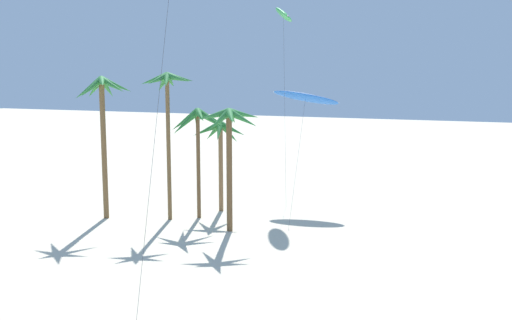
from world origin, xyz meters
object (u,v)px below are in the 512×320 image
Objects in this scene: palm_tree_1 at (167,93)px; flying_kite_1 at (283,15)px; palm_tree_0 at (102,102)px; palm_tree_3 at (220,138)px; flying_kite_4 at (305,98)px; palm_tree_2 at (198,125)px; palm_tree_4 at (229,129)px.

palm_tree_1 is 14.19m from flying_kite_1.
palm_tree_0 is at bearing -124.92° from flying_kite_1.
flying_kite_1 is at bearing 73.15° from palm_tree_3.
palm_tree_1 is at bearing -111.39° from flying_kite_1.
palm_tree_2 is at bearing -120.71° from flying_kite_4.
palm_tree_0 is 17.71m from flying_kite_1.
palm_tree_1 is at bearing -141.40° from palm_tree_2.
palm_tree_2 is (1.76, 1.41, -2.41)m from palm_tree_1.
palm_tree_3 is (0.49, 2.60, -1.21)m from palm_tree_2.
palm_tree_4 is at bearing -33.68° from palm_tree_2.
palm_tree_3 is at bearing 79.31° from palm_tree_2.
palm_tree_1 reaches higher than palm_tree_3.
palm_tree_2 is (6.43, 2.95, -1.74)m from palm_tree_0.
palm_tree_4 is at bearing -85.73° from flying_kite_1.
flying_kite_1 is (-0.96, 12.83, 8.92)m from palm_tree_4.
flying_kite_4 is (7.12, 10.43, -0.54)m from palm_tree_1.
palm_tree_4 is (3.78, -2.52, 0.04)m from palm_tree_2.
flying_kite_1 is (4.59, 11.72, 6.55)m from palm_tree_1.
flying_kite_1 reaches higher than palm_tree_2.
palm_tree_2 is 10.65m from flying_kite_4.
palm_tree_3 is at bearing 122.70° from palm_tree_4.
flying_kite_4 is at bearing 59.29° from palm_tree_2.
flying_kite_1 is at bearing 74.68° from palm_tree_2.
flying_kite_1 is at bearing 152.94° from flying_kite_4.
palm_tree_3 is 6.22m from palm_tree_4.
palm_tree_1 is at bearing 168.66° from palm_tree_4.
palm_tree_1 is 1.52× the size of palm_tree_3.
palm_tree_0 is at bearing -155.38° from palm_tree_2.
palm_tree_2 is 4.55m from palm_tree_4.
palm_tree_1 is 1.28× the size of palm_tree_4.
palm_tree_0 is at bearing -134.57° from flying_kite_4.
palm_tree_3 is at bearing -106.85° from flying_kite_1.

